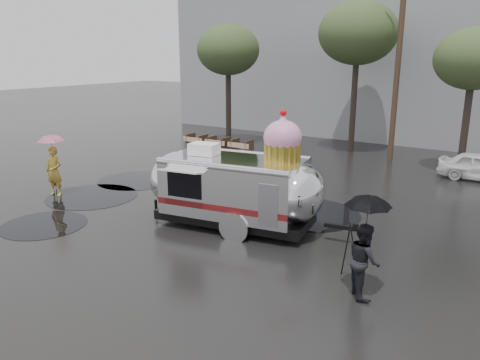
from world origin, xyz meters
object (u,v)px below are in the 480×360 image
Objects in this scene: person_left at (54,171)px; person_right at (364,260)px; tripod at (354,246)px; airstream_trailer at (237,185)px.

person_right is (12.56, -1.02, -0.09)m from person_left.
person_right is 0.97m from tripod.
person_left is at bearing 48.92° from person_right.
airstream_trailer is 4.12× the size of person_right.
airstream_trailer is 3.71× the size of person_left.
person_right is (4.81, -2.09, -0.49)m from airstream_trailer.
tripod is at bearing -14.14° from person_left.
airstream_trailer is 4.51m from tripod.
tripod is (-0.52, 0.81, -0.07)m from person_right.
person_right is 1.25× the size of tripod.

